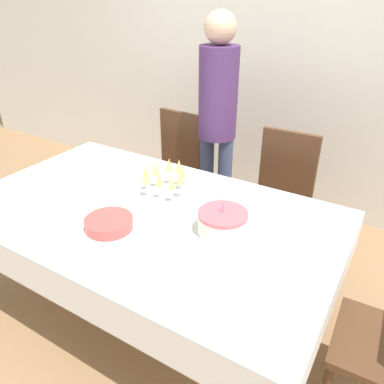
% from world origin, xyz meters
% --- Properties ---
extents(ground_plane, '(12.00, 12.00, 0.00)m').
position_xyz_m(ground_plane, '(0.00, 0.00, 0.00)').
color(ground_plane, '#93704C').
extents(wall_back, '(8.00, 0.05, 2.70)m').
position_xyz_m(wall_back, '(0.00, 1.74, 1.35)').
color(wall_back, silver).
rests_on(wall_back, ground_plane).
extents(dining_table, '(2.05, 1.21, 0.72)m').
position_xyz_m(dining_table, '(0.00, 0.00, 0.62)').
color(dining_table, white).
rests_on(dining_table, ground_plane).
extents(dining_chair_far_left, '(0.46, 0.46, 0.95)m').
position_xyz_m(dining_chair_far_left, '(-0.45, 0.92, 0.52)').
color(dining_chair_far_left, '#51331E').
rests_on(dining_chair_far_left, ground_plane).
extents(dining_chair_far_right, '(0.42, 0.42, 0.95)m').
position_xyz_m(dining_chair_far_right, '(0.45, 0.93, 0.52)').
color(dining_chair_far_right, '#51331E').
rests_on(dining_chair_far_right, ground_plane).
extents(birthday_cake, '(0.25, 0.25, 0.19)m').
position_xyz_m(birthday_cake, '(0.45, 0.03, 0.78)').
color(birthday_cake, silver).
rests_on(birthday_cake, dining_table).
extents(champagne_tray, '(0.33, 0.33, 0.18)m').
position_xyz_m(champagne_tray, '(-0.02, 0.22, 0.82)').
color(champagne_tray, silver).
rests_on(champagne_tray, dining_table).
extents(plate_stack_main, '(0.24, 0.24, 0.06)m').
position_xyz_m(plate_stack_main, '(-0.05, -0.23, 0.75)').
color(plate_stack_main, '#CC4C47').
rests_on(plate_stack_main, dining_table).
extents(cake_knife, '(0.27, 0.16, 0.00)m').
position_xyz_m(cake_knife, '(0.48, -0.16, 0.73)').
color(cake_knife, silver).
rests_on(cake_knife, dining_table).
extents(fork_pile, '(0.17, 0.07, 0.02)m').
position_xyz_m(fork_pile, '(-0.21, -0.22, 0.73)').
color(fork_pile, silver).
rests_on(fork_pile, dining_table).
extents(napkin_pile, '(0.15, 0.15, 0.01)m').
position_xyz_m(napkin_pile, '(-0.24, -0.06, 0.73)').
color(napkin_pile, white).
rests_on(napkin_pile, dining_table).
extents(person_standing, '(0.28, 0.28, 1.68)m').
position_xyz_m(person_standing, '(-0.11, 1.02, 1.02)').
color(person_standing, '#3F4C72').
rests_on(person_standing, ground_plane).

